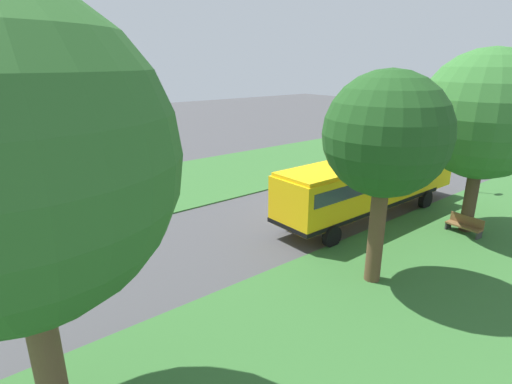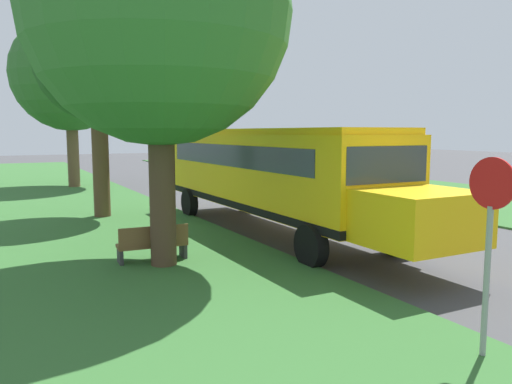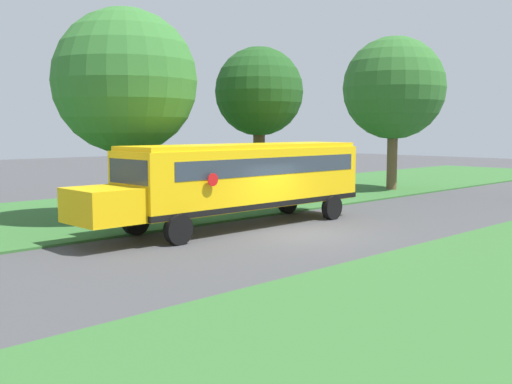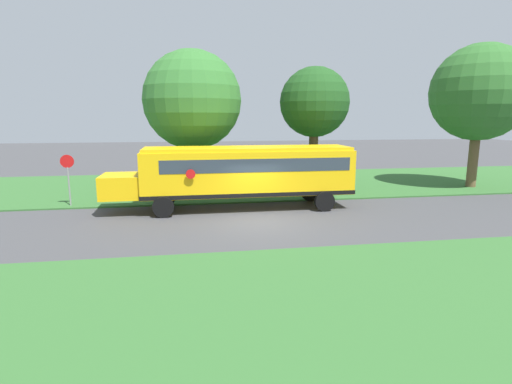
# 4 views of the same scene
# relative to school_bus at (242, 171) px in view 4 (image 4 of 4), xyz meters

# --- Properties ---
(ground_plane) EXTENTS (120.00, 120.00, 0.00)m
(ground_plane) POSITION_rel_school_bus_xyz_m (2.78, 0.41, -1.92)
(ground_plane) COLOR #424244
(grass_verge) EXTENTS (12.00, 80.00, 0.08)m
(grass_verge) POSITION_rel_school_bus_xyz_m (-7.22, 0.41, -1.88)
(grass_verge) COLOR #33662D
(grass_verge) RESTS_ON ground
(grass_far_side) EXTENTS (10.00, 80.00, 0.07)m
(grass_far_side) POSITION_rel_school_bus_xyz_m (11.78, 0.41, -1.89)
(grass_far_side) COLOR #33662D
(grass_far_side) RESTS_ON ground
(school_bus) EXTENTS (2.85, 12.42, 3.16)m
(school_bus) POSITION_rel_school_bus_xyz_m (0.00, 0.00, 0.00)
(school_bus) COLOR yellow
(school_bus) RESTS_ON ground
(oak_tree_beside_bus) EXTENTS (5.74, 5.74, 8.48)m
(oak_tree_beside_bus) POSITION_rel_school_bus_xyz_m (-4.10, -2.42, 3.65)
(oak_tree_beside_bus) COLOR #4C3826
(oak_tree_beside_bus) RESTS_ON ground
(oak_tree_roadside_mid) EXTENTS (4.26, 4.26, 7.67)m
(oak_tree_roadside_mid) POSITION_rel_school_bus_xyz_m (-4.15, 5.07, 3.67)
(oak_tree_roadside_mid) COLOR brown
(oak_tree_roadside_mid) RESTS_ON ground
(oak_tree_far_end) EXTENTS (6.12, 6.12, 9.24)m
(oak_tree_far_end) POSITION_rel_school_bus_xyz_m (-3.72, 15.93, 4.25)
(oak_tree_far_end) COLOR brown
(oak_tree_far_end) RESTS_ON ground
(stop_sign) EXTENTS (0.08, 0.68, 2.74)m
(stop_sign) POSITION_rel_school_bus_xyz_m (-1.82, -8.86, -0.19)
(stop_sign) COLOR gray
(stop_sign) RESTS_ON ground
(park_bench) EXTENTS (1.63, 0.59, 0.92)m
(park_bench) POSITION_rel_school_bus_xyz_m (-4.32, -1.94, -1.45)
(park_bench) COLOR brown
(park_bench) RESTS_ON ground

